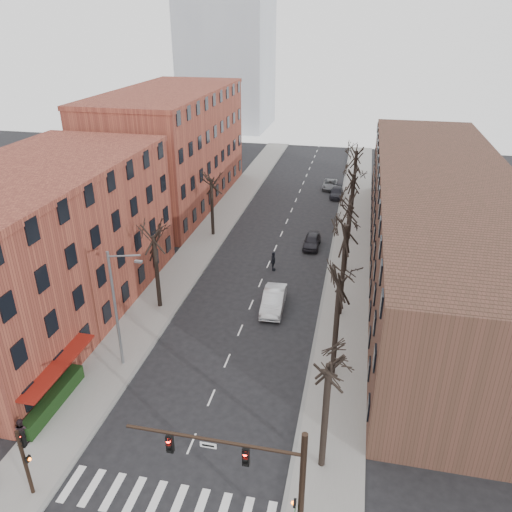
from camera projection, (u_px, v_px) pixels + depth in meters
The scene contains 25 objects.
ground at pixel (166, 502), 25.72m from camera, with size 160.00×160.00×0.00m, color black.
sidewalk_left at pixel (212, 231), 58.03m from camera, with size 4.00×90.00×0.15m, color gray.
sidewalk_right at pixel (351, 243), 55.00m from camera, with size 4.00×90.00×0.15m, color gray.
building_left_near at pixel (40, 250), 39.36m from camera, with size 12.00×26.00×12.00m, color brown.
building_left_far at pixel (171, 150), 64.47m from camera, with size 12.00×28.00×14.00m, color brown.
building_right at pixel (440, 224), 46.94m from camera, with size 12.00×50.00×10.00m, color #4E2F24.
awning_left at pixel (65, 397), 32.78m from camera, with size 1.20×7.00×0.15m, color maroon.
hedge at pixel (54, 400), 31.64m from camera, with size 0.80×6.00×1.00m, color #193211.
tree_right_a at pixel (321, 466), 27.80m from camera, with size 5.20×5.20×10.00m, color black, non-canonical shape.
tree_right_b at pixel (332, 375), 34.85m from camera, with size 5.20×5.20×10.80m, color black, non-canonical shape.
tree_right_c at pixel (339, 315), 41.90m from camera, with size 5.20×5.20×11.60m, color black, non-canonical shape.
tree_right_d at pixel (344, 272), 48.94m from camera, with size 5.20×5.20×10.00m, color black, non-canonical shape.
tree_right_e at pixel (348, 239), 55.99m from camera, with size 5.20×5.20×10.80m, color black, non-canonical shape.
tree_right_f at pixel (351, 215), 63.04m from camera, with size 5.20×5.20×11.60m, color black, non-canonical shape.
tree_left_a at pixel (160, 307), 43.01m from camera, with size 5.20×5.20×9.50m, color black, non-canonical shape.
tree_left_b at pixel (213, 235), 57.11m from camera, with size 5.20×5.20×9.50m, color black, non-canonical shape.
signal_mast_arm at pixel (267, 476), 21.90m from camera, with size 8.14×0.30×7.20m.
signal_pole_left at pixel (25, 457), 25.07m from camera, with size 0.47×0.44×4.40m.
streetlight at pixel (117, 305), 33.68m from camera, with size 2.45×0.22×9.03m.
silver_sedan at pixel (274, 300), 42.39m from camera, with size 1.76×5.06×1.67m, color silver.
parked_car_near at pixel (312, 241), 53.86m from camera, with size 1.66×4.14×1.41m, color black.
parked_car_mid at pixel (337, 193), 68.94m from camera, with size 1.75×4.29×1.25m, color black.
parked_car_far at pixel (330, 184), 72.35m from camera, with size 2.01×4.37×1.21m, color slate.
pedestrian_b at pixel (22, 431), 28.86m from camera, with size 0.81×0.63×1.66m, color black.
pedestrian_crossing at pixel (273, 261), 48.79m from camera, with size 1.15×0.48×1.96m, color black.
Camera 1 is at (8.23, -16.28, 22.62)m, focal length 35.00 mm.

